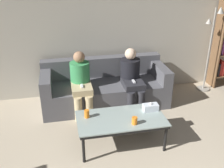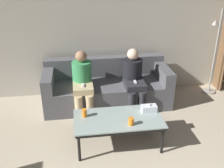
{
  "view_description": "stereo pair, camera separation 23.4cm",
  "coord_description": "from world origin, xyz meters",
  "px_view_note": "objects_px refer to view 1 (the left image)",
  "views": [
    {
      "loc": [
        -0.76,
        -1.07,
        2.43
      ],
      "look_at": [
        0.0,
        2.56,
        0.69
      ],
      "focal_mm": 42.0,
      "sensor_mm": 36.0,
      "label": 1
    },
    {
      "loc": [
        -0.53,
        -1.11,
        2.43
      ],
      "look_at": [
        0.0,
        2.56,
        0.69
      ],
      "focal_mm": 42.0,
      "sensor_mm": 36.0,
      "label": 2
    }
  ],
  "objects_px": {
    "cup_near_left": "(87,114)",
    "seated_person_left_end": "(81,81)",
    "couch": "(105,88)",
    "tissue_box": "(150,107)",
    "coffee_table": "(121,120)",
    "standing_lamp": "(211,41)",
    "seated_person_mid_left": "(131,77)",
    "cup_near_right": "(135,121)"
  },
  "relations": [
    {
      "from": "cup_near_left",
      "to": "seated_person_left_end",
      "type": "height_order",
      "value": "seated_person_left_end"
    },
    {
      "from": "cup_near_left",
      "to": "seated_person_left_end",
      "type": "relative_size",
      "value": 0.11
    },
    {
      "from": "couch",
      "to": "tissue_box",
      "type": "bearing_deg",
      "value": -68.03
    },
    {
      "from": "cup_near_left",
      "to": "standing_lamp",
      "type": "distance_m",
      "value": 2.96
    },
    {
      "from": "cup_near_right",
      "to": "standing_lamp",
      "type": "bearing_deg",
      "value": 38.81
    },
    {
      "from": "couch",
      "to": "cup_near_left",
      "type": "xyz_separation_m",
      "value": [
        -0.46,
        -1.16,
        0.2
      ]
    },
    {
      "from": "tissue_box",
      "to": "coffee_table",
      "type": "bearing_deg",
      "value": -166.79
    },
    {
      "from": "coffee_table",
      "to": "seated_person_left_end",
      "type": "distance_m",
      "value": 1.17
    },
    {
      "from": "tissue_box",
      "to": "cup_near_left",
      "type": "bearing_deg",
      "value": 179.98
    },
    {
      "from": "cup_near_left",
      "to": "tissue_box",
      "type": "distance_m",
      "value": 0.93
    },
    {
      "from": "tissue_box",
      "to": "cup_near_right",
      "type": "bearing_deg",
      "value": -138.09
    },
    {
      "from": "coffee_table",
      "to": "couch",
      "type": "bearing_deg",
      "value": 90.11
    },
    {
      "from": "standing_lamp",
      "to": "seated_person_mid_left",
      "type": "distance_m",
      "value": 1.79
    },
    {
      "from": "coffee_table",
      "to": "seated_person_mid_left",
      "type": "distance_m",
      "value": 1.17
    },
    {
      "from": "couch",
      "to": "cup_near_right",
      "type": "bearing_deg",
      "value": -84.46
    },
    {
      "from": "coffee_table",
      "to": "standing_lamp",
      "type": "relative_size",
      "value": 0.74
    },
    {
      "from": "couch",
      "to": "coffee_table",
      "type": "distance_m",
      "value": 1.28
    },
    {
      "from": "cup_near_right",
      "to": "couch",
      "type": "bearing_deg",
      "value": 95.54
    },
    {
      "from": "couch",
      "to": "seated_person_left_end",
      "type": "xyz_separation_m",
      "value": [
        -0.45,
        -0.21,
        0.28
      ]
    },
    {
      "from": "standing_lamp",
      "to": "couch",
      "type": "bearing_deg",
      "value": -176.05
    },
    {
      "from": "tissue_box",
      "to": "standing_lamp",
      "type": "height_order",
      "value": "standing_lamp"
    },
    {
      "from": "couch",
      "to": "standing_lamp",
      "type": "height_order",
      "value": "standing_lamp"
    },
    {
      "from": "couch",
      "to": "seated_person_left_end",
      "type": "bearing_deg",
      "value": -154.77
    },
    {
      "from": "cup_near_left",
      "to": "cup_near_right",
      "type": "relative_size",
      "value": 1.11
    },
    {
      "from": "coffee_table",
      "to": "seated_person_left_end",
      "type": "xyz_separation_m",
      "value": [
        -0.45,
        1.06,
        0.17
      ]
    },
    {
      "from": "cup_near_left",
      "to": "seated_person_left_end",
      "type": "xyz_separation_m",
      "value": [
        0.02,
        0.95,
        0.08
      ]
    },
    {
      "from": "seated_person_left_end",
      "to": "tissue_box",
      "type": "bearing_deg",
      "value": -46.09
    },
    {
      "from": "couch",
      "to": "standing_lamp",
      "type": "xyz_separation_m",
      "value": [
        2.14,
        0.15,
        0.72
      ]
    },
    {
      "from": "coffee_table",
      "to": "tissue_box",
      "type": "xyz_separation_m",
      "value": [
        0.47,
        0.11,
        0.09
      ]
    },
    {
      "from": "cup_near_left",
      "to": "seated_person_mid_left",
      "type": "bearing_deg",
      "value": 46.33
    },
    {
      "from": "couch",
      "to": "cup_near_left",
      "type": "height_order",
      "value": "couch"
    },
    {
      "from": "seated_person_left_end",
      "to": "cup_near_left",
      "type": "bearing_deg",
      "value": -90.98
    },
    {
      "from": "coffee_table",
      "to": "cup_near_left",
      "type": "relative_size",
      "value": 10.65
    },
    {
      "from": "tissue_box",
      "to": "seated_person_left_end",
      "type": "xyz_separation_m",
      "value": [
        -0.92,
        0.95,
        0.08
      ]
    },
    {
      "from": "tissue_box",
      "to": "seated_person_mid_left",
      "type": "relative_size",
      "value": 0.21
    },
    {
      "from": "coffee_table",
      "to": "cup_near_left",
      "type": "height_order",
      "value": "cup_near_left"
    },
    {
      "from": "seated_person_left_end",
      "to": "standing_lamp",
      "type": "bearing_deg",
      "value": 7.9
    },
    {
      "from": "cup_near_left",
      "to": "seated_person_mid_left",
      "type": "xyz_separation_m",
      "value": [
        0.91,
        0.96,
        0.08
      ]
    },
    {
      "from": "couch",
      "to": "seated_person_mid_left",
      "type": "distance_m",
      "value": 0.57
    },
    {
      "from": "couch",
      "to": "seated_person_mid_left",
      "type": "bearing_deg",
      "value": -24.91
    },
    {
      "from": "cup_near_left",
      "to": "tissue_box",
      "type": "relative_size",
      "value": 0.53
    },
    {
      "from": "tissue_box",
      "to": "standing_lamp",
      "type": "relative_size",
      "value": 0.13
    }
  ]
}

